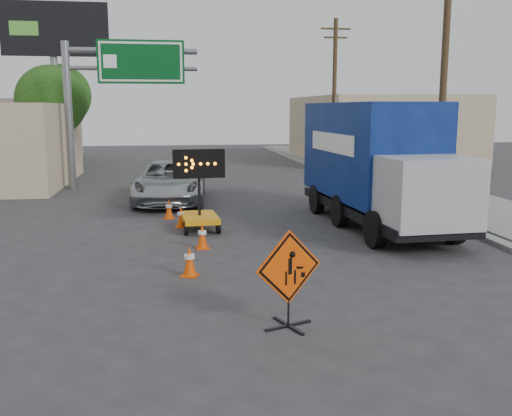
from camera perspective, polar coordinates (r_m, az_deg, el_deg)
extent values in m
plane|color=#2D2D30|center=(10.73, 2.06, -10.64)|extent=(100.00, 100.00, 0.00)
cube|color=gray|center=(26.73, 11.37, 1.77)|extent=(0.40, 60.00, 0.12)
cube|color=gray|center=(27.59, 15.86, 1.87)|extent=(4.00, 60.00, 0.15)
cube|color=tan|center=(42.58, 11.99, 7.75)|extent=(10.00, 14.00, 4.60)
cylinder|color=slate|center=(28.25, -18.21, 8.70)|extent=(0.36, 0.36, 6.80)
cylinder|color=slate|center=(28.04, -12.29, 15.10)|extent=(6.00, 0.28, 0.28)
cylinder|color=slate|center=(27.98, -12.23, 13.47)|extent=(6.00, 0.20, 0.20)
cube|color=#054217|center=(27.86, -11.42, 14.14)|extent=(4.00, 0.10, 2.00)
cube|color=silver|center=(27.79, -11.43, 14.15)|extent=(3.80, 0.01, 1.80)
cylinder|color=slate|center=(36.48, -19.37, 10.54)|extent=(0.44, 0.44, 9.00)
cube|color=silver|center=(36.57, -19.45, 16.51)|extent=(6.00, 0.25, 3.00)
cube|color=black|center=(36.43, -19.50, 16.54)|extent=(6.10, 0.04, 3.10)
cylinder|color=#45351D|center=(22.20, 18.21, 11.34)|extent=(0.26, 0.26, 9.00)
cylinder|color=#45351D|center=(35.29, 7.83, 11.04)|extent=(0.26, 0.26, 9.00)
cube|color=#45351D|center=(35.58, 7.98, 17.33)|extent=(1.80, 0.10, 0.10)
cube|color=#45351D|center=(35.52, 7.96, 16.53)|extent=(1.40, 0.10, 0.10)
cylinder|color=#45351D|center=(32.52, -19.51, 5.59)|extent=(0.28, 0.28, 3.25)
sphere|color=#173E11|center=(32.46, -19.77, 10.09)|extent=(3.71, 3.71, 3.71)
cylinder|color=#45351D|center=(40.55, -18.81, 6.62)|extent=(0.28, 0.28, 3.58)
sphere|color=#173E11|center=(40.51, -19.04, 10.60)|extent=(4.10, 4.10, 4.10)
cube|color=black|center=(10.19, 3.25, -11.66)|extent=(0.89, 0.39, 0.04)
cube|color=black|center=(10.19, 3.25, -11.66)|extent=(0.39, 0.89, 0.04)
cylinder|color=black|center=(10.07, 3.26, -9.86)|extent=(0.04, 0.04, 0.72)
cube|color=#DE4304|center=(9.85, 3.31, -5.92)|extent=(1.23, 0.49, 1.31)
cube|color=black|center=(9.85, 3.31, -5.92)|extent=(1.14, 0.44, 1.22)
cube|color=orange|center=(17.88, -5.65, -0.97)|extent=(1.18, 1.85, 0.16)
cylinder|color=black|center=(17.71, -5.71, 2.29)|extent=(0.09, 0.09, 1.96)
cube|color=black|center=(17.64, -5.75, 4.44)|extent=(1.61, 0.19, 0.89)
imported|color=#AAADB1|center=(23.43, -8.59, 2.61)|extent=(3.17, 6.13, 1.65)
cube|color=black|center=(18.73, 11.99, 0.03)|extent=(2.84, 8.32, 0.31)
cube|color=#06144C|center=(19.28, 11.33, 5.71)|extent=(2.86, 6.48, 3.08)
cube|color=#9EA0A5|center=(15.59, 16.33, 1.50)|extent=(2.44, 1.96, 1.85)
cube|color=#DE4304|center=(13.16, -6.64, -6.70)|extent=(0.48, 0.48, 0.03)
cone|color=#DE4304|center=(13.06, -6.67, -5.18)|extent=(0.29, 0.29, 0.69)
cylinder|color=silver|center=(13.04, -6.68, -4.84)|extent=(0.23, 0.23, 0.10)
cube|color=#DE4304|center=(15.64, -5.38, -4.00)|extent=(0.41, 0.41, 0.03)
cone|color=#DE4304|center=(15.56, -5.40, -2.74)|extent=(0.28, 0.28, 0.68)
cylinder|color=silver|center=(15.54, -5.41, -2.45)|extent=(0.23, 0.23, 0.10)
cube|color=#DE4304|center=(18.45, -7.48, -1.88)|extent=(0.41, 0.41, 0.03)
cone|color=#DE4304|center=(18.38, -7.50, -0.81)|extent=(0.28, 0.28, 0.68)
cylinder|color=silver|center=(18.37, -7.51, -0.56)|extent=(0.23, 0.23, 0.10)
cube|color=#DE4304|center=(20.00, -8.68, -1.00)|extent=(0.42, 0.42, 0.03)
cone|color=#DE4304|center=(19.94, -8.70, -0.02)|extent=(0.27, 0.27, 0.66)
cylinder|color=silver|center=(19.92, -8.71, 0.20)|extent=(0.22, 0.22, 0.10)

